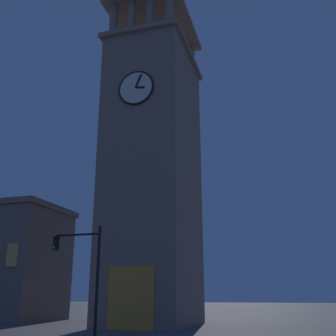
{
  "coord_description": "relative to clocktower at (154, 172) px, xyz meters",
  "views": [
    {
      "loc": [
        -12.57,
        27.66,
        2.16
      ],
      "look_at": [
        -3.57,
        -2.59,
        12.03
      ],
      "focal_mm": 43.47,
      "sensor_mm": 36.0,
      "label": 1
    }
  ],
  "objects": [
    {
      "name": "traffic_signal_near",
      "position": [
        0.33,
        10.46,
        -8.04
      ],
      "size": [
        2.79,
        0.41,
        5.68
      ],
      "color": "black",
      "rests_on": "ground_plane"
    },
    {
      "name": "ground_plane",
      "position": [
        2.35,
        2.57,
        -11.76
      ],
      "size": [
        200.0,
        200.0,
        0.0
      ],
      "primitive_type": "plane",
      "color": "#4C4C51"
    },
    {
      "name": "clocktower",
      "position": [
        0.0,
        0.0,
        0.0
      ],
      "size": [
        6.71,
        9.36,
        28.08
      ],
      "color": "gray",
      "rests_on": "ground_plane"
    }
  ]
}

